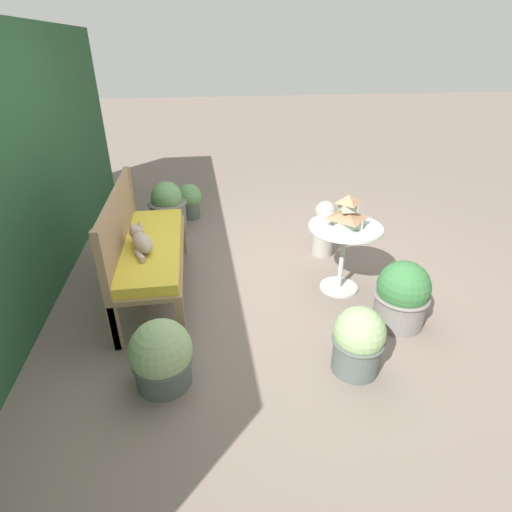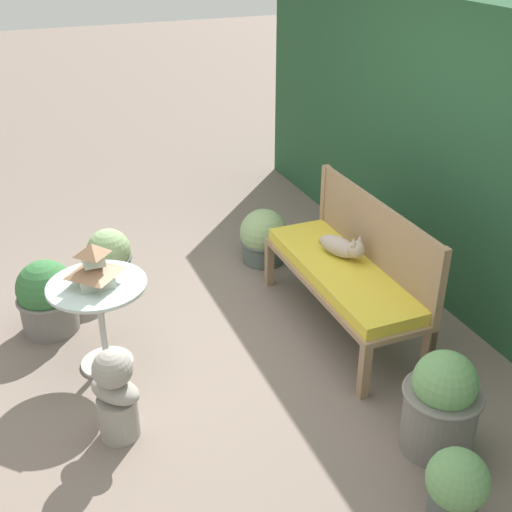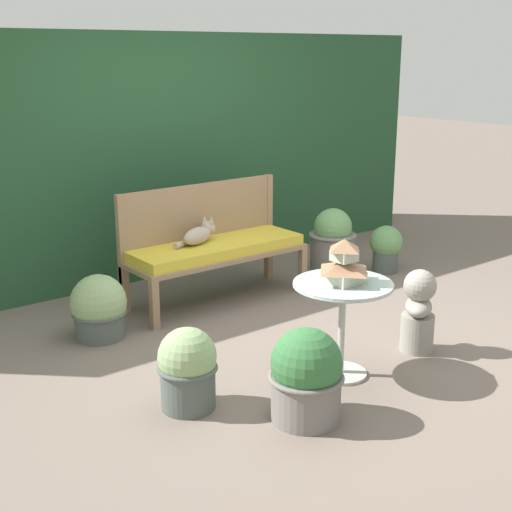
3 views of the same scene
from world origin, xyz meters
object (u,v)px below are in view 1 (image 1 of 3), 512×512
object	(u,v)px
pagoda_birdhouse	(347,213)
potted_plant_bench_right	(162,356)
potted_plant_table_far	(168,209)
potted_plant_path_edge	(402,295)
potted_plant_bench_left	(358,341)
garden_bust	(324,228)
potted_plant_hedge_corner	(190,200)
cat	(141,240)
garden_bench	(152,250)
patio_table	(344,240)

from	to	relation	value
pagoda_birdhouse	potted_plant_bench_right	size ratio (longest dim) A/B	0.60
potted_plant_table_far	potted_plant_path_edge	size ratio (longest dim) A/B	1.15
pagoda_birdhouse	potted_plant_bench_left	world-z (taller)	pagoda_birdhouse
garden_bust	potted_plant_hedge_corner	size ratio (longest dim) A/B	1.33
potted_plant_path_edge	pagoda_birdhouse	bearing A→B (deg)	27.47
cat	potted_plant_table_far	distance (m)	1.44
potted_plant_path_edge	garden_bust	bearing A→B (deg)	10.94
garden_bench	potted_plant_table_far	size ratio (longest dim) A/B	2.44
cat	potted_plant_hedge_corner	xyz separation A→B (m)	(1.87, -0.38, -0.35)
cat	potted_plant_bench_left	xyz separation A→B (m)	(-1.09, -1.50, -0.34)
potted_plant_hedge_corner	potted_plant_path_edge	xyz separation A→B (m)	(-2.51, -1.65, 0.03)
patio_table	garden_bust	world-z (taller)	patio_table
cat	potted_plant_bench_right	world-z (taller)	cat
garden_bust	potted_plant_table_far	xyz separation A→B (m)	(0.77, 1.66, 0.01)
garden_bench	potted_plant_path_edge	distance (m)	2.12
potted_plant_bench_right	potted_plant_bench_left	xyz separation A→B (m)	(-0.08, -1.31, 0.03)
patio_table	potted_plant_path_edge	distance (m)	0.68
potted_plant_table_far	potted_plant_bench_right	bearing A→B (deg)	-178.71
pagoda_birdhouse	potted_plant_bench_left	distance (m)	1.17
potted_plant_bench_right	cat	bearing A→B (deg)	10.37
pagoda_birdhouse	garden_bench	bearing A→B (deg)	83.28
potted_plant_hedge_corner	potted_plant_path_edge	bearing A→B (deg)	-146.61
potted_plant_hedge_corner	potted_plant_path_edge	world-z (taller)	potted_plant_path_edge
garden_bench	potted_plant_table_far	world-z (taller)	potted_plant_table_far
potted_plant_hedge_corner	potted_plant_bench_left	xyz separation A→B (m)	(-2.96, -1.12, 0.01)
patio_table	potted_plant_table_far	size ratio (longest dim) A/B	1.00
cat	potted_plant_table_far	world-z (taller)	cat
cat	potted_plant_path_edge	xyz separation A→B (m)	(-0.64, -2.03, -0.32)
garden_bench	pagoda_birdhouse	world-z (taller)	pagoda_birdhouse
garden_bench	potted_plant_bench_right	world-z (taller)	garden_bench
garden_bench	potted_plant_hedge_corner	bearing A→B (deg)	-10.20
potted_plant_path_edge	potted_plant_bench_left	distance (m)	0.70
cat	potted_plant_hedge_corner	distance (m)	1.94
potted_plant_path_edge	potted_plant_bench_left	world-z (taller)	potted_plant_path_edge
potted_plant_path_edge	patio_table	bearing A→B (deg)	27.47
potted_plant_table_far	potted_plant_hedge_corner	xyz separation A→B (m)	(0.47, -0.25, -0.07)
pagoda_birdhouse	potted_plant_bench_right	world-z (taller)	pagoda_birdhouse
potted_plant_table_far	patio_table	bearing A→B (deg)	-132.49
garden_bust	potted_plant_bench_right	world-z (taller)	garden_bust
potted_plant_bench_right	potted_plant_path_edge	bearing A→B (deg)	-78.49
cat	potted_plant_table_far	size ratio (longest dim) A/B	0.70
potted_plant_table_far	potted_plant_path_edge	distance (m)	2.79
garden_bench	patio_table	xyz separation A→B (m)	(-0.20, -1.67, 0.06)
potted_plant_table_far	potted_plant_hedge_corner	distance (m)	0.53
cat	potted_plant_hedge_corner	bearing A→B (deg)	-32.66
garden_bust	potted_plant_table_far	world-z (taller)	potted_plant_table_far
potted_plant_bench_left	potted_plant_path_edge	bearing A→B (deg)	-49.80
garden_bench	potted_plant_hedge_corner	world-z (taller)	garden_bench
pagoda_birdhouse	potted_plant_hedge_corner	xyz separation A→B (m)	(1.94, 1.36, -0.52)
potted_plant_hedge_corner	potted_plant_bench_left	size ratio (longest dim) A/B	0.90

